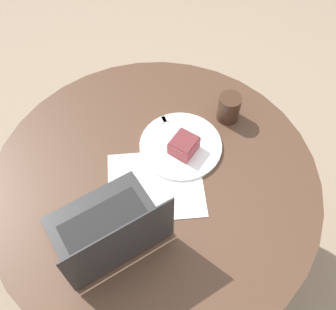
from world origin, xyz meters
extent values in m
plane|color=gray|center=(0.00, 0.00, 0.00)|extent=(12.00, 12.00, 0.00)
cylinder|color=#4C3323|center=(0.00, 0.00, 0.01)|extent=(0.51, 0.51, 0.02)
cylinder|color=#4C3323|center=(0.00, 0.00, 0.36)|extent=(0.11, 0.11, 0.69)
cylinder|color=#4C3323|center=(0.00, 0.00, 0.72)|extent=(1.03, 1.03, 0.03)
cube|color=white|center=(0.00, 0.02, 0.74)|extent=(0.30, 0.26, 0.00)
cylinder|color=white|center=(-0.10, -0.11, 0.74)|extent=(0.27, 0.27, 0.01)
cube|color=#B74C51|center=(-0.10, -0.08, 0.77)|extent=(0.11, 0.11, 0.05)
cube|color=maroon|center=(-0.10, -0.08, 0.80)|extent=(0.10, 0.10, 0.00)
cube|color=silver|center=(-0.08, -0.14, 0.75)|extent=(0.05, 0.17, 0.00)
cube|color=silver|center=(-0.06, -0.21, 0.75)|extent=(0.03, 0.03, 0.00)
cylinder|color=#3D2619|center=(-0.28, -0.20, 0.78)|extent=(0.08, 0.08, 0.10)
cube|color=#2D2D2D|center=(0.16, 0.14, 0.74)|extent=(0.37, 0.33, 0.02)
cube|color=black|center=(0.16, 0.14, 0.75)|extent=(0.28, 0.22, 0.00)
cube|color=#2D2D2D|center=(0.11, 0.25, 0.86)|extent=(0.28, 0.12, 0.21)
cube|color=black|center=(0.11, 0.25, 0.86)|extent=(0.26, 0.12, 0.19)
camera|label=1|loc=(0.05, 0.61, 1.79)|focal=42.00mm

